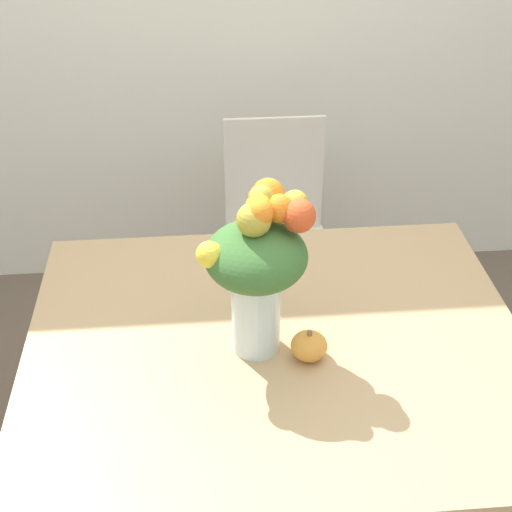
% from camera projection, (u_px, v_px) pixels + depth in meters
% --- Properties ---
extents(dining_table, '(1.38, 1.13, 0.76)m').
position_uv_depth(dining_table, '(276.00, 365.00, 2.00)').
color(dining_table, tan).
rests_on(dining_table, ground_plane).
extents(flower_vase, '(0.30, 0.29, 0.47)m').
position_uv_depth(flower_vase, '(258.00, 265.00, 1.80)').
color(flower_vase, silver).
rests_on(flower_vase, dining_table).
extents(pumpkin, '(0.10, 0.10, 0.09)m').
position_uv_depth(pumpkin, '(309.00, 346.00, 1.88)').
color(pumpkin, gold).
rests_on(pumpkin, dining_table).
extents(dining_chair_near_window, '(0.42, 0.42, 0.96)m').
position_uv_depth(dining_chair_near_window, '(276.00, 237.00, 2.89)').
color(dining_chair_near_window, silver).
rests_on(dining_chair_near_window, ground_plane).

